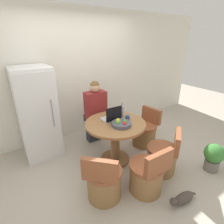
% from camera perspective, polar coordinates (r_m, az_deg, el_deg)
% --- Properties ---
extents(ground_plane, '(12.00, 12.00, 0.00)m').
position_cam_1_polar(ground_plane, '(3.13, 2.08, -17.32)').
color(ground_plane, '#B2A899').
extents(wall_back, '(7.00, 0.06, 2.60)m').
position_cam_1_polar(wall_back, '(3.80, -11.05, 11.53)').
color(wall_back, silver).
rests_on(wall_back, ground_plane).
extents(refrigerator, '(0.61, 0.69, 1.61)m').
position_cam_1_polar(refrigerator, '(3.33, -23.23, -0.44)').
color(refrigerator, white).
rests_on(refrigerator, ground_plane).
extents(dining_table, '(1.00, 1.00, 0.75)m').
position_cam_1_polar(dining_table, '(2.97, 1.06, -7.43)').
color(dining_table, olive).
rests_on(dining_table, ground_plane).
extents(chair_near_camera, '(0.48, 0.48, 0.75)m').
position_cam_1_polar(chair_near_camera, '(2.62, 11.33, -19.75)').
color(chair_near_camera, olive).
rests_on(chair_near_camera, ground_plane).
extents(chair_near_left_corner, '(0.56, 0.56, 0.75)m').
position_cam_1_polar(chair_near_left_corner, '(2.50, -2.67, -21.77)').
color(chair_near_left_corner, olive).
rests_on(chair_near_left_corner, ground_plane).
extents(chair_near_right_corner, '(0.55, 0.56, 0.75)m').
position_cam_1_polar(chair_near_right_corner, '(3.00, 16.18, -14.09)').
color(chair_near_right_corner, olive).
rests_on(chair_near_right_corner, ground_plane).
extents(chair_right_side, '(0.50, 0.49, 0.75)m').
position_cam_1_polar(chair_right_side, '(3.62, 10.59, -6.63)').
color(chair_right_side, olive).
rests_on(chair_right_side, ground_plane).
extents(person_seated, '(0.40, 0.37, 1.31)m').
position_cam_1_polar(person_seated, '(3.45, -5.64, 0.42)').
color(person_seated, '#2D2D38').
rests_on(person_seated, ground_plane).
extents(laptop, '(0.30, 0.23, 0.26)m').
position_cam_1_polar(laptop, '(2.92, -0.09, -1.64)').
color(laptop, '#B7B7BC').
rests_on(laptop, dining_table).
extents(fruit_bowl, '(0.31, 0.31, 0.10)m').
position_cam_1_polar(fruit_bowl, '(2.75, 2.99, -3.81)').
color(fruit_bowl, '#4C4C56').
rests_on(fruit_bowl, dining_table).
extents(coffee_cup, '(0.07, 0.07, 0.09)m').
position_cam_1_polar(coffee_cup, '(2.94, 5.07, -1.87)').
color(coffee_cup, '#2D4C84').
rests_on(coffee_cup, dining_table).
extents(bottle, '(0.07, 0.07, 0.27)m').
position_cam_1_polar(bottle, '(3.02, 3.25, 0.17)').
color(bottle, '#9999A3').
rests_on(bottle, dining_table).
extents(cat, '(0.45, 0.16, 0.15)m').
position_cam_1_polar(cat, '(2.72, 22.07, -24.66)').
color(cat, '#473D38').
rests_on(cat, ground_plane).
extents(potted_plant, '(0.31, 0.31, 0.48)m').
position_cam_1_polar(potted_plant, '(3.33, 30.23, -12.31)').
color(potted_plant, slate).
rests_on(potted_plant, ground_plane).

